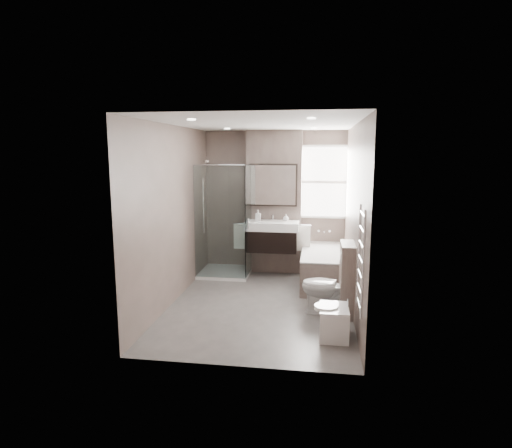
% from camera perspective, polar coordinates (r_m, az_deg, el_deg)
% --- Properties ---
extents(room, '(2.70, 3.90, 2.70)m').
position_cam_1_polar(room, '(6.11, 0.72, 0.98)').
color(room, '#585451').
rests_on(room, ground).
extents(vanity_pier, '(1.00, 0.25, 2.60)m').
position_cam_1_polar(vanity_pier, '(7.86, 2.42, 2.91)').
color(vanity_pier, '#65564F').
rests_on(vanity_pier, ground).
extents(vanity, '(0.95, 0.47, 0.66)m').
position_cam_1_polar(vanity, '(7.60, 2.12, -1.59)').
color(vanity, black).
rests_on(vanity, vanity_pier).
extents(mirror_cabinet, '(0.86, 0.08, 0.76)m').
position_cam_1_polar(mirror_cabinet, '(7.67, 2.31, 5.21)').
color(mirror_cabinet, black).
rests_on(mirror_cabinet, vanity_pier).
extents(towel_left, '(0.24, 0.06, 0.44)m').
position_cam_1_polar(towel_left, '(7.67, -2.06, -1.65)').
color(towel_left, white).
rests_on(towel_left, vanity_pier).
extents(towel_right, '(0.24, 0.06, 0.44)m').
position_cam_1_polar(towel_right, '(7.55, 6.34, -1.88)').
color(towel_right, white).
rests_on(towel_right, vanity_pier).
extents(shower_enclosure, '(0.90, 0.90, 2.00)m').
position_cam_1_polar(shower_enclosure, '(7.70, -3.53, -3.36)').
color(shower_enclosure, white).
rests_on(shower_enclosure, ground).
extents(bathtub, '(0.75, 1.60, 0.57)m').
position_cam_1_polar(bathtub, '(7.34, 9.05, -5.52)').
color(bathtub, '#65564F').
rests_on(bathtub, ground).
extents(window, '(0.98, 0.06, 1.33)m').
position_cam_1_polar(window, '(7.89, 9.07, 5.55)').
color(window, white).
rests_on(window, room).
extents(toilet, '(0.80, 0.54, 0.76)m').
position_cam_1_polar(toilet, '(6.02, 9.65, -8.29)').
color(toilet, white).
rests_on(toilet, ground).
extents(cistern_box, '(0.19, 0.55, 1.00)m').
position_cam_1_polar(cistern_box, '(6.01, 11.99, -7.21)').
color(cistern_box, '#65564F').
rests_on(cistern_box, ground).
extents(bidet, '(0.41, 0.47, 0.49)m').
position_cam_1_polar(bidet, '(5.36, 10.27, -12.64)').
color(bidet, white).
rests_on(bidet, ground).
extents(towel_radiator, '(0.03, 0.49, 1.10)m').
position_cam_1_polar(towel_radiator, '(4.55, 13.83, -4.63)').
color(towel_radiator, silver).
rests_on(towel_radiator, room).
extents(soap_bottle_a, '(0.09, 0.09, 0.20)m').
position_cam_1_polar(soap_bottle_a, '(7.58, 0.28, 1.14)').
color(soap_bottle_a, white).
rests_on(soap_bottle_a, vanity).
extents(soap_bottle_b, '(0.10, 0.10, 0.13)m').
position_cam_1_polar(soap_bottle_b, '(7.61, 4.01, 0.88)').
color(soap_bottle_b, white).
rests_on(soap_bottle_b, vanity).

